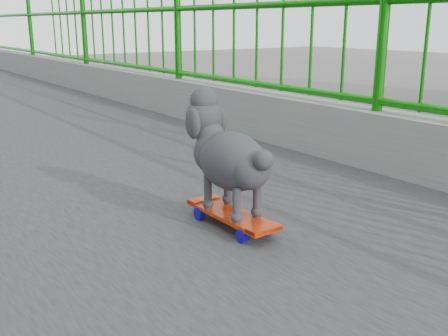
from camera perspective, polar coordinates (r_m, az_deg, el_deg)
skateboard at (r=1.97m, az=0.85°, el=-5.29°), size 0.13×0.43×0.06m
poodle at (r=1.92m, az=0.41°, el=1.51°), size 0.21×0.50×0.41m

